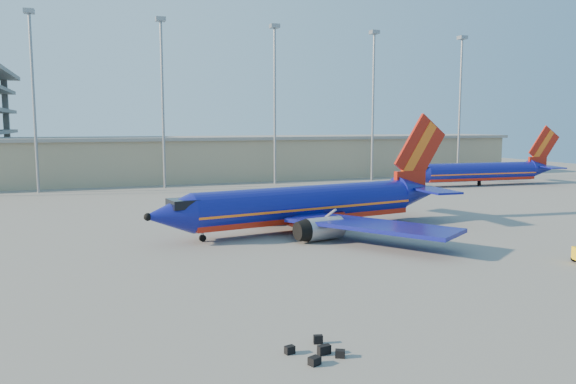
% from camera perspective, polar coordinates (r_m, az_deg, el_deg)
% --- Properties ---
extents(ground, '(220.00, 220.00, 0.00)m').
position_cam_1_polar(ground, '(55.54, -1.09, -4.49)').
color(ground, slate).
rests_on(ground, ground).
extents(terminal_building, '(122.00, 16.00, 8.50)m').
position_cam_1_polar(terminal_building, '(113.16, -5.66, 3.53)').
color(terminal_building, gray).
rests_on(terminal_building, ground).
extents(light_mast_row, '(101.60, 1.60, 28.65)m').
position_cam_1_polar(light_mast_row, '(100.34, -6.88, 10.64)').
color(light_mast_row, gray).
rests_on(light_mast_row, ground).
extents(aircraft_main, '(35.80, 34.16, 12.20)m').
position_cam_1_polar(aircraft_main, '(58.46, 2.48, -1.32)').
color(aircraft_main, navy).
rests_on(aircraft_main, ground).
extents(aircraft_second, '(31.62, 12.31, 10.70)m').
position_cam_1_polar(aircraft_second, '(106.69, 19.24, 1.96)').
color(aircraft_second, navy).
rests_on(aircraft_second, ground).
extents(luggage_pile, '(2.65, 2.73, 0.45)m').
position_cam_1_polar(luggage_pile, '(27.92, 3.03, -15.85)').
color(luggage_pile, black).
rests_on(luggage_pile, ground).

